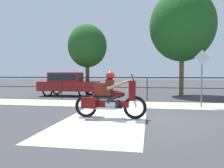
{
  "coord_description": "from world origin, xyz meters",
  "views": [
    {
      "loc": [
        0.1,
        -7.26,
        1.46
      ],
      "look_at": [
        -1.18,
        0.27,
        1.13
      ],
      "focal_mm": 35.0,
      "sensor_mm": 36.0,
      "label": 1
    }
  ],
  "objects": [
    {
      "name": "tree_behind_car",
      "position": [
        -4.31,
        8.08,
        3.52
      ],
      "size": [
        2.8,
        2.8,
        5.08
      ],
      "color": "brown",
      "rests_on": "ground"
    },
    {
      "name": "street_sign",
      "position": [
        2.44,
        3.1,
        1.59
      ],
      "size": [
        0.66,
        0.06,
        2.57
      ],
      "color": "slate",
      "rests_on": "ground"
    },
    {
      "name": "ground_plane",
      "position": [
        0.0,
        0.0,
        0.0
      ],
      "size": [
        120.0,
        120.0,
        0.0
      ],
      "primitive_type": "plane",
      "color": "#38383A"
    },
    {
      "name": "crosswalk_band",
      "position": [
        -1.31,
        -0.2,
        0.0
      ],
      "size": [
        2.61,
        6.0,
        0.01
      ],
      "primitive_type": "cube",
      "color": "silver",
      "rests_on": "ground"
    },
    {
      "name": "tree_behind_sign",
      "position": [
        2.33,
        8.57,
        4.84
      ],
      "size": [
        4.46,
        4.46,
        7.3
      ],
      "color": "brown",
      "rests_on": "ground"
    },
    {
      "name": "fence_railing",
      "position": [
        0.0,
        5.19,
        1.04
      ],
      "size": [
        36.0,
        0.05,
        1.33
      ],
      "color": "black",
      "rests_on": "ground"
    },
    {
      "name": "sidewalk_band",
      "position": [
        0.0,
        3.4,
        0.01
      ],
      "size": [
        44.0,
        2.4,
        0.01
      ],
      "primitive_type": "cube",
      "color": "#A8A59E",
      "rests_on": "ground"
    },
    {
      "name": "motorcycle",
      "position": [
        -1.18,
        -0.12,
        0.71
      ],
      "size": [
        2.43,
        0.76,
        1.58
      ],
      "rotation": [
        0.0,
        0.0,
        0.01
      ],
      "color": "black",
      "rests_on": "ground"
    },
    {
      "name": "parked_car",
      "position": [
        -5.42,
        7.05,
        0.93
      ],
      "size": [
        4.01,
        1.63,
        1.61
      ],
      "rotation": [
        0.0,
        0.0,
        -0.07
      ],
      "color": "maroon",
      "rests_on": "ground"
    }
  ]
}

